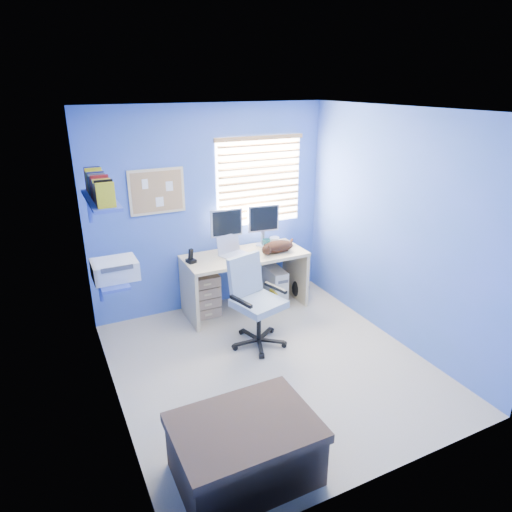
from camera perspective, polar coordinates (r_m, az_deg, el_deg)
name	(u,v)px	position (r m, az deg, el deg)	size (l,w,h in m)	color
floor	(271,365)	(4.81, 1.84, -13.46)	(3.00, 3.20, 0.00)	beige
ceiling	(274,110)	(3.97, 2.28, 17.78)	(3.00, 3.20, 0.00)	white
wall_back	(211,210)	(5.63, -5.66, 5.74)	(3.00, 0.01, 2.50)	#3C66B8
wall_front	(390,330)	(3.05, 16.46, -8.87)	(3.00, 0.01, 2.50)	#3C66B8
wall_left	(105,280)	(3.81, -18.33, -2.86)	(0.01, 3.20, 2.50)	#3C66B8
wall_right	(397,229)	(5.08, 17.19, 3.20)	(0.01, 3.20, 2.50)	#3C66B8
desk	(245,282)	(5.73, -1.39, -3.24)	(1.51, 0.65, 0.74)	beige
laptop	(234,247)	(5.51, -2.71, 1.13)	(0.33, 0.26, 0.22)	silver
monitor_left	(226,230)	(5.62, -3.76, 3.23)	(0.40, 0.12, 0.54)	silver
monitor_right	(263,226)	(5.79, 0.86, 3.83)	(0.40, 0.12, 0.54)	silver
phone	(191,256)	(5.35, -8.15, 0.04)	(0.09, 0.11, 0.17)	black
mug	(267,243)	(5.82, 1.33, 1.63)	(0.10, 0.09, 0.10)	#226967
cd_spindle	(274,240)	(6.00, 2.31, 2.05)	(0.13, 0.13, 0.07)	silver
cat	(278,246)	(5.64, 2.78, 1.20)	(0.41, 0.21, 0.15)	black
tower_pc	(275,285)	(6.00, 2.37, -3.60)	(0.19, 0.44, 0.45)	beige
drawer_boxes	(204,295)	(5.65, -6.50, -4.86)	(0.35, 0.28, 0.54)	tan
yellow_book	(272,300)	(5.83, 2.07, -5.53)	(0.03, 0.17, 0.24)	yellow
backpack	(300,288)	(6.12, 5.58, -3.98)	(0.25, 0.19, 0.29)	black
bed_corner	(245,449)	(3.58, -1.40, -23.02)	(0.98, 0.70, 0.47)	#4E3326
office_chair	(256,313)	(5.00, -0.04, -7.11)	(0.71, 0.71, 0.98)	black
window_blinds	(260,181)	(5.78, 0.46, 9.31)	(1.15, 0.05, 1.10)	white
corkboard	(157,191)	(5.35, -12.28, 7.88)	(0.64, 0.02, 0.52)	beige
wall_shelves	(106,229)	(4.47, -18.22, 3.17)	(0.42, 0.90, 1.05)	#3B51B8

